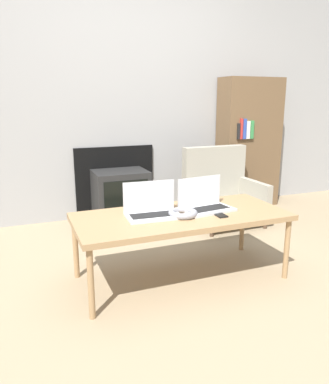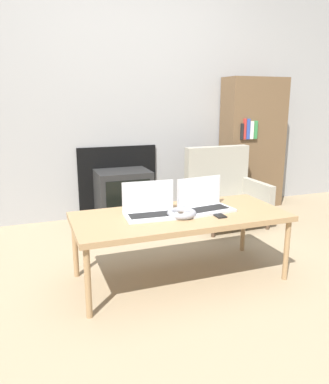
# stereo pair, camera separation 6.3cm
# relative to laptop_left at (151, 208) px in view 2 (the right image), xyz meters

# --- Properties ---
(ground_plane) EXTENTS (14.00, 14.00, 0.00)m
(ground_plane) POSITION_rel_laptop_left_xyz_m (0.19, -0.20, -0.50)
(ground_plane) COLOR #998466
(wall_back) EXTENTS (7.00, 0.08, 2.60)m
(wall_back) POSITION_rel_laptop_left_xyz_m (0.19, 1.57, 0.78)
(wall_back) COLOR #999999
(wall_back) RESTS_ON ground_plane
(table) EXTENTS (1.40, 0.62, 0.46)m
(table) POSITION_rel_laptop_left_xyz_m (0.19, -0.04, -0.08)
(table) COLOR #9E7A51
(table) RESTS_ON ground_plane
(laptop_left) EXTENTS (0.36, 0.23, 0.22)m
(laptop_left) POSITION_rel_laptop_left_xyz_m (0.00, 0.00, 0.00)
(laptop_left) COLOR silver
(laptop_left) RESTS_ON table
(laptop_right) EXTENTS (0.37, 0.25, 0.22)m
(laptop_right) POSITION_rel_laptop_left_xyz_m (0.38, -0.00, 0.00)
(laptop_right) COLOR silver
(laptop_right) RESTS_ON table
(headphones) EXTENTS (0.19, 0.19, 0.04)m
(headphones) POSITION_rel_laptop_left_xyz_m (0.18, -0.09, -0.03)
(headphones) COLOR gray
(headphones) RESTS_ON table
(phone) EXTENTS (0.06, 0.14, 0.01)m
(phone) POSITION_rel_laptop_left_xyz_m (0.41, -0.15, -0.04)
(phone) COLOR black
(phone) RESTS_ON table
(tv) EXTENTS (0.52, 0.41, 0.51)m
(tv) POSITION_rel_laptop_left_xyz_m (0.14, 1.31, -0.25)
(tv) COLOR black
(tv) RESTS_ON ground_plane
(armchair) EXTENTS (0.69, 0.61, 0.74)m
(armchair) POSITION_rel_laptop_left_xyz_m (1.06, 0.93, -0.18)
(armchair) COLOR gray
(armchair) RESTS_ON ground_plane
(bookshelf) EXTENTS (0.68, 0.32, 1.42)m
(bookshelf) POSITION_rel_laptop_left_xyz_m (1.65, 1.37, 0.21)
(bookshelf) COLOR brown
(bookshelf) RESTS_ON ground_plane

